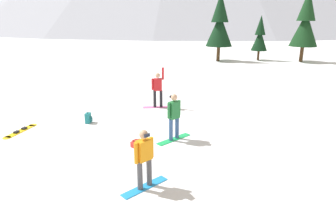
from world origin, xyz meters
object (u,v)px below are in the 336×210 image
Objects in this scene: pine_tree_young at (306,23)px; snowboarder_background at (158,89)px; backpack_teal at (88,118)px; pine_tree_broad at (220,24)px; loose_snowboard_near_left at (21,131)px; backpack_red at (138,144)px; snowboarder_midground at (174,116)px; pine_tree_slender at (260,36)px; snowboarder_foreground at (144,158)px.

snowboarder_background is at bearing -113.75° from pine_tree_young.
pine_tree_broad reaches higher than backpack_teal.
pine_tree_young is (12.75, 24.29, 3.84)m from loose_snowboard_near_left.
backpack_red is 25.61m from pine_tree_young.
pine_tree_broad is at bearing 91.46° from backpack_red.
loose_snowboard_near_left is at bearing -117.69° from pine_tree_young.
snowboarder_midground reaches higher than loose_snowboard_near_left.
loose_snowboard_near_left is (-6.19, -1.14, -0.92)m from snowboarder_midground.
snowboarder_background is at bearing 118.04° from snowboarder_midground.
snowboarder_midground is 0.39× the size of pine_tree_slender.
loose_snowboard_near_left is 3.70× the size of backpack_teal.
pine_tree_young reaches higher than snowboarder_background.
pine_tree_slender is at bearing 85.33° from snowboarder_foreground.
pine_tree_broad is (-3.97, -1.72, 1.22)m from pine_tree_slender.
backpack_teal is at bearing -124.31° from snowboarder_background.
snowboarder_foreground is 3.58× the size of backpack_teal.
loose_snowboard_near_left is at bearing -109.55° from pine_tree_slender.
pine_tree_slender is 0.67× the size of pine_tree_broad.
snowboarder_foreground is 24.84m from pine_tree_broad.
snowboarder_foreground reaches higher than backpack_teal.
backpack_red is 22.53m from pine_tree_broad.
snowboarder_midground is 1.68m from backpack_red.
snowboarder_foreground is 0.24× the size of pine_tree_young.
pine_tree_slender reaches higher than snowboarder_midground.
backpack_red is 24.31m from pine_tree_slender.
loose_snowboard_near_left is 23.12m from pine_tree_broad.
pine_tree_young is at bearing 62.31° from loose_snowboard_near_left.
snowboarder_foreground is 0.95× the size of snowboarder_midground.
pine_tree_young is at bearing 76.54° from snowboarder_foreground.
snowboarder_midground is at bearing -61.96° from snowboarder_background.
backpack_teal reaches higher than backpack_red.
snowboarder_midground is 3.26× the size of backpack_red.
pine_tree_young is at bearing 64.66° from backpack_teal.
pine_tree_slender is at bearing 73.84° from backpack_teal.
pine_tree_broad is (-0.57, 22.23, 3.61)m from backpack_red.
pine_tree_young is 4.42m from pine_tree_slender.
backpack_red is (3.06, -1.63, -0.10)m from backpack_teal.
snowboarder_foreground is at bearing -72.95° from snowboarder_background.
pine_tree_slender is (4.34, 19.20, 1.53)m from snowboarder_background.
snowboarder_foreground is 3.41m from snowboarder_midground.
backpack_red is at bearing -28.00° from backpack_teal.
snowboarder_foreground is at bearing -19.46° from loose_snowboard_near_left.
pine_tree_young reaches higher than pine_tree_slender.
snowboarder_foreground is 5.93m from backpack_teal.
pine_tree_broad is at bearing 94.36° from snowboarder_midground.
pine_tree_young reaches higher than loose_snowboard_near_left.
backpack_teal is (-2.13, -3.12, -0.76)m from snowboarder_background.
pine_tree_slender is (6.47, 22.32, 2.29)m from backpack_teal.
snowboarder_background is at bearing 101.16° from backpack_red.
loose_snowboard_near_left is 25.67m from pine_tree_slender.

